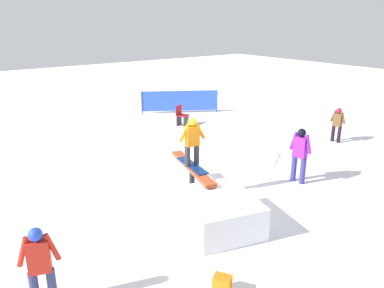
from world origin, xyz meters
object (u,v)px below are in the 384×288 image
at_px(main_rider_on_rail, 192,143).
at_px(folding_chair, 181,116).
at_px(bystander_brown, 337,123).
at_px(bystander_purple, 300,153).
at_px(rail_feature, 192,171).
at_px(loose_snowboard_white, 273,159).
at_px(bystander_red, 40,264).
at_px(backpack_on_snow, 222,285).

distance_m(main_rider_on_rail, folding_chair, 7.03).
height_order(bystander_brown, bystander_purple, bystander_purple).
bearing_deg(bystander_purple, main_rider_on_rail, 62.08).
height_order(rail_feature, main_rider_on_rail, main_rider_on_rail).
bearing_deg(loose_snowboard_white, main_rider_on_rail, -23.02).
height_order(rail_feature, bystander_red, bystander_red).
xyz_separation_m(bystander_brown, backpack_on_snow, (-3.71, 8.95, -0.57)).
xyz_separation_m(main_rider_on_rail, folding_chair, (5.84, -3.77, -1.09)).
bearing_deg(main_rider_on_rail, rail_feature, 0.00).
relative_size(rail_feature, folding_chair, 2.79).
xyz_separation_m(loose_snowboard_white, folding_chair, (5.24, 0.08, 0.40)).
xyz_separation_m(folding_chair, backpack_on_snow, (-9.10, 5.55, -0.24)).
relative_size(rail_feature, loose_snowboard_white, 1.94).
xyz_separation_m(bystander_red, loose_snowboard_white, (2.36, -8.16, -0.80)).
relative_size(main_rider_on_rail, loose_snowboard_white, 1.06).
bearing_deg(loose_snowboard_white, folding_chair, -120.94).
height_order(bystander_red, loose_snowboard_white, bystander_red).
relative_size(bystander_red, backpack_on_snow, 4.27).
distance_m(main_rider_on_rail, bystander_red, 4.70).
bearing_deg(rail_feature, folding_chair, -17.51).
bearing_deg(folding_chair, rail_feature, -146.09).
height_order(bystander_purple, loose_snowboard_white, bystander_purple).
relative_size(bystander_brown, folding_chair, 1.50).
height_order(rail_feature, backpack_on_snow, rail_feature).
xyz_separation_m(bystander_brown, folding_chair, (5.39, 3.39, -0.32)).
bearing_deg(rail_feature, main_rider_on_rail, 0.00).
height_order(bystander_brown, folding_chair, bystander_brown).
bearing_deg(backpack_on_snow, bystander_brown, -99.92).
height_order(main_rider_on_rail, backpack_on_snow, main_rider_on_rail).
distance_m(bystander_red, loose_snowboard_white, 8.53).
relative_size(bystander_purple, loose_snowboard_white, 1.26).
xyz_separation_m(bystander_brown, bystander_red, (-2.20, 11.47, 0.08)).
bearing_deg(folding_chair, main_rider_on_rail, -146.09).
bearing_deg(main_rider_on_rail, loose_snowboard_white, -71.61).
distance_m(bystander_brown, backpack_on_snow, 9.70).
distance_m(bystander_red, folding_chair, 11.09).
bearing_deg(rail_feature, backpack_on_snow, 166.65).
distance_m(main_rider_on_rail, loose_snowboard_white, 4.17).
relative_size(rail_feature, bystander_purple, 1.53).
bearing_deg(bystander_brown, rail_feature, -92.72).
distance_m(rail_feature, backpack_on_snow, 3.76).
bearing_deg(folding_chair, bystander_red, -159.98).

